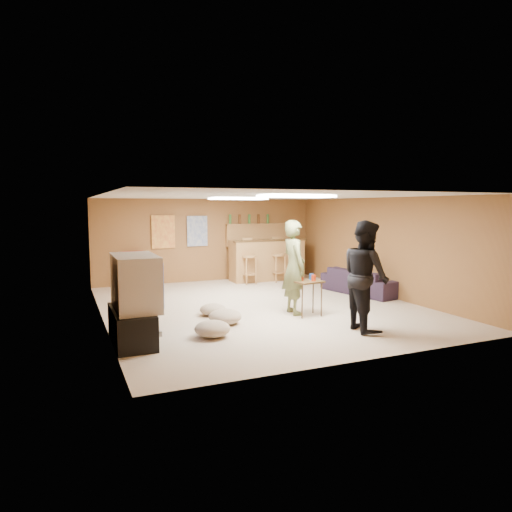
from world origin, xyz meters
name	(u,v)px	position (x,y,z in m)	size (l,w,h in m)	color
ground	(260,306)	(0.00, 0.00, 0.00)	(7.00, 7.00, 0.00)	#BCA890
ceiling	(260,196)	(0.00, 0.00, 2.20)	(6.00, 7.00, 0.02)	silver
wall_back	(208,240)	(0.00, 3.50, 1.10)	(6.00, 0.02, 2.20)	brown
wall_front	(369,277)	(0.00, -3.50, 1.10)	(6.00, 0.02, 2.20)	brown
wall_left	(101,259)	(-3.00, 0.00, 1.10)	(0.02, 7.00, 2.20)	brown
wall_right	(382,247)	(3.00, 0.00, 1.10)	(0.02, 7.00, 2.20)	brown
tv_stand	(132,326)	(-2.72, -1.50, 0.25)	(0.55, 1.30, 0.50)	black
dvd_box	(147,331)	(-2.50, -1.50, 0.15)	(0.35, 0.50, 0.08)	#B2B2B7
tv_body	(135,282)	(-2.65, -1.50, 0.90)	(0.60, 1.10, 0.80)	#B2B2B7
tv_screen	(157,281)	(-2.34, -1.50, 0.90)	(0.02, 0.95, 0.65)	navy
bar_counter	(267,260)	(1.50, 2.95, 0.55)	(2.00, 0.60, 1.10)	olive
bar_lip	(271,240)	(1.50, 2.70, 1.10)	(2.10, 0.12, 0.05)	#3E2A14
bar_shelf	(260,224)	(1.50, 3.40, 1.50)	(2.00, 0.18, 0.05)	olive
bar_backing	(260,235)	(1.50, 3.42, 1.20)	(2.00, 0.14, 0.60)	olive
poster_left	(163,232)	(-1.20, 3.46, 1.35)	(0.60, 0.03, 0.85)	#BF3F26
poster_right	(197,231)	(-0.30, 3.46, 1.35)	(0.55, 0.03, 0.80)	#334C99
folding_chair_stack	(133,269)	(-2.00, 3.30, 0.45)	(0.50, 0.14, 0.90)	#9A301C
ceiling_panel_front	(296,196)	(0.00, -1.50, 2.17)	(1.20, 0.60, 0.04)	white
ceiling_panel_back	(238,199)	(0.00, 1.20, 2.17)	(1.20, 0.60, 0.04)	white
person_olive	(294,267)	(0.34, -0.81, 0.88)	(0.64, 0.42, 1.75)	#5E643A
person_black	(365,276)	(0.87, -2.26, 0.89)	(0.87, 0.68, 1.79)	black
sofa	(361,281)	(2.70, 0.34, 0.28)	(1.94, 0.76, 0.57)	black
tray_table	(308,298)	(0.50, -1.06, 0.32)	(0.50, 0.40, 0.65)	#3E2A14
cup_red_near	(301,278)	(0.39, -1.00, 0.70)	(0.08, 0.08, 0.11)	#A3270A
cup_red_far	(314,278)	(0.58, -1.12, 0.71)	(0.08, 0.08, 0.11)	#A3270A
cup_blue	(311,277)	(0.61, -0.99, 0.71)	(0.08, 0.08, 0.11)	navy
bar_stool_left	(249,260)	(0.81, 2.54, 0.63)	(0.40, 0.40, 1.26)	olive
bar_stool_right	(278,262)	(1.67, 2.58, 0.53)	(0.34, 0.34, 1.06)	olive
cushion_near_tv	(225,317)	(-1.10, -1.02, 0.13)	(0.57, 0.57, 0.26)	gray
cushion_mid	(213,309)	(-1.10, -0.34, 0.11)	(0.48, 0.48, 0.22)	gray
cushion_far	(212,329)	(-1.53, -1.67, 0.13)	(0.56, 0.56, 0.25)	gray
bottle_row	(249,219)	(1.16, 3.38, 1.65)	(1.20, 0.08, 0.26)	#3F7233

